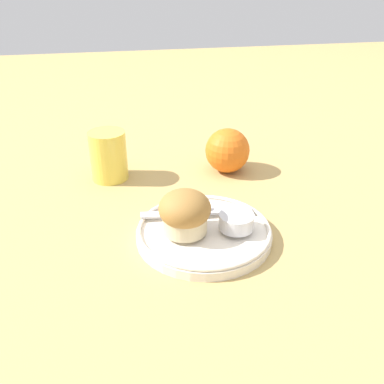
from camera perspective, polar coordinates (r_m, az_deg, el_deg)
The scene contains 8 objects.
ground_plane at distance 0.65m, azimuth 3.05°, elevation -5.43°, with size 3.00×3.00×0.00m, color tan.
plate at distance 0.64m, azimuth 1.61°, elevation -5.41°, with size 0.20×0.20×0.02m.
muffin at distance 0.61m, azimuth -0.96°, elevation -2.74°, with size 0.07×0.07×0.06m.
cream_ramekin at distance 0.62m, azimuth 5.95°, elevation -3.81°, with size 0.05×0.05×0.02m.
berry_pair at distance 0.66m, azimuth 0.93°, elevation -2.01°, with size 0.03×0.02×0.02m.
butter_knife at distance 0.66m, azimuth 0.62°, elevation -2.74°, with size 0.17×0.03×0.00m.
orange_fruit at distance 0.83m, azimuth 4.74°, elevation 5.53°, with size 0.09×0.09×0.09m.
juice_glass at distance 0.81m, azimuth -11.08°, elevation 4.79°, with size 0.07×0.07×0.09m.
Camera 1 is at (-0.14, -0.52, 0.37)m, focal length 40.00 mm.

